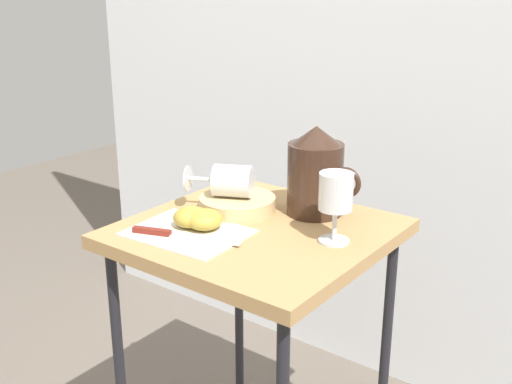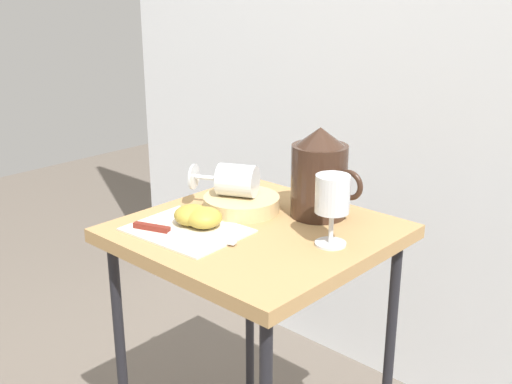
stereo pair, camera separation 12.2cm
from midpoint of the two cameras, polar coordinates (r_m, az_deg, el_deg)
curtain_drape at (r=1.82m, az=16.76°, el=15.48°), size 2.40×0.03×2.28m
table at (r=1.39m, az=2.54°, el=-6.00°), size 0.53×0.52×0.71m
linen_napkin at (r=1.34m, az=-3.68°, el=-3.52°), size 0.25×0.20×0.00m
basket_tray at (r=1.45m, az=1.10°, el=-1.10°), size 0.18×0.18×0.03m
pitcher at (r=1.41m, az=8.25°, el=1.03°), size 0.18×0.13×0.20m
wine_glass_upright at (r=1.25m, az=9.74°, el=-0.62°), size 0.07×0.07×0.15m
wine_glass_tipped_near at (r=1.43m, az=0.57°, el=1.04°), size 0.17×0.13×0.08m
apple_half_left at (r=1.36m, az=-3.28°, el=-2.13°), size 0.08×0.08×0.04m
apple_half_right at (r=1.34m, az=-2.13°, el=-2.39°), size 0.08×0.08×0.04m
knife at (r=1.32m, az=-5.36°, el=-3.58°), size 0.23×0.09×0.01m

